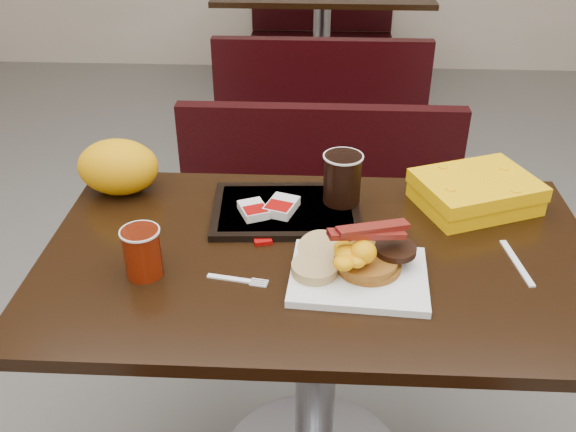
{
  "coord_description": "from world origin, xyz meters",
  "views": [
    {
      "loc": [
        -0.01,
        -1.12,
        1.53
      ],
      "look_at": [
        -0.07,
        0.06,
        0.8
      ],
      "focal_mm": 39.48,
      "sensor_mm": 36.0,
      "label": 1
    }
  ],
  "objects_px": {
    "platter": "(358,276)",
    "knife": "(517,263)",
    "bench_near_n": "(318,229)",
    "coffee_cup_near": "(143,253)",
    "bench_far_n": "(322,25)",
    "clamshell": "(476,192)",
    "bench_far_s": "(320,100)",
    "coffee_cup_far": "(342,179)",
    "table_far": "(321,54)",
    "hashbrown_sleeve_left": "(253,210)",
    "paper_bag": "(118,167)",
    "pancake_stack": "(369,262)",
    "table_near": "(316,377)",
    "hashbrown_sleeve_right": "(282,206)",
    "fork": "(229,278)",
    "tray": "(286,210)"
  },
  "relations": [
    {
      "from": "platter",
      "to": "knife",
      "type": "bearing_deg",
      "value": 16.02
    },
    {
      "from": "bench_near_n",
      "to": "coffee_cup_near",
      "type": "distance_m",
      "value": 0.98
    },
    {
      "from": "bench_far_n",
      "to": "clamshell",
      "type": "height_order",
      "value": "clamshell"
    },
    {
      "from": "bench_far_s",
      "to": "knife",
      "type": "distance_m",
      "value": 2.0
    },
    {
      "from": "platter",
      "to": "coffee_cup_far",
      "type": "bearing_deg",
      "value": 99.75
    },
    {
      "from": "bench_far_s",
      "to": "coffee_cup_far",
      "type": "relative_size",
      "value": 8.24
    },
    {
      "from": "table_far",
      "to": "coffee_cup_near",
      "type": "distance_m",
      "value": 2.75
    },
    {
      "from": "coffee_cup_near",
      "to": "hashbrown_sleeve_left",
      "type": "xyz_separation_m",
      "value": [
        0.2,
        0.22,
        -0.03
      ]
    },
    {
      "from": "bench_near_n",
      "to": "paper_bag",
      "type": "bearing_deg",
      "value": -137.64
    },
    {
      "from": "pancake_stack",
      "to": "coffee_cup_near",
      "type": "relative_size",
      "value": 1.27
    },
    {
      "from": "coffee_cup_near",
      "to": "paper_bag",
      "type": "distance_m",
      "value": 0.37
    },
    {
      "from": "table_near",
      "to": "paper_bag",
      "type": "xyz_separation_m",
      "value": [
        -0.5,
        0.24,
        0.44
      ]
    },
    {
      "from": "coffee_cup_near",
      "to": "coffee_cup_far",
      "type": "distance_m",
      "value": 0.5
    },
    {
      "from": "hashbrown_sleeve_right",
      "to": "platter",
      "type": "bearing_deg",
      "value": -35.23
    },
    {
      "from": "bench_far_n",
      "to": "bench_near_n",
      "type": "bearing_deg",
      "value": -90.0
    },
    {
      "from": "hashbrown_sleeve_left",
      "to": "pancake_stack",
      "type": "bearing_deg",
      "value": -61.15
    },
    {
      "from": "coffee_cup_near",
      "to": "fork",
      "type": "bearing_deg",
      "value": -3.5
    },
    {
      "from": "coffee_cup_far",
      "to": "bench_far_s",
      "type": "bearing_deg",
      "value": 91.66
    },
    {
      "from": "clamshell",
      "to": "table_near",
      "type": "bearing_deg",
      "value": -171.29
    },
    {
      "from": "tray",
      "to": "clamshell",
      "type": "distance_m",
      "value": 0.46
    },
    {
      "from": "bench_far_n",
      "to": "coffee_cup_far",
      "type": "relative_size",
      "value": 8.24
    },
    {
      "from": "fork",
      "to": "coffee_cup_far",
      "type": "height_order",
      "value": "coffee_cup_far"
    },
    {
      "from": "bench_near_n",
      "to": "pancake_stack",
      "type": "height_order",
      "value": "pancake_stack"
    },
    {
      "from": "table_far",
      "to": "tray",
      "type": "relative_size",
      "value": 3.46
    },
    {
      "from": "hashbrown_sleeve_left",
      "to": "hashbrown_sleeve_right",
      "type": "relative_size",
      "value": 0.9
    },
    {
      "from": "bench_far_s",
      "to": "coffee_cup_near",
      "type": "bearing_deg",
      "value": -100.17
    },
    {
      "from": "tray",
      "to": "hashbrown_sleeve_right",
      "type": "xyz_separation_m",
      "value": [
        -0.01,
        -0.02,
        0.02
      ]
    },
    {
      "from": "hashbrown_sleeve_left",
      "to": "coffee_cup_near",
      "type": "bearing_deg",
      "value": -155.91
    },
    {
      "from": "table_far",
      "to": "bench_far_s",
      "type": "distance_m",
      "value": 0.7
    },
    {
      "from": "table_far",
      "to": "clamshell",
      "type": "height_order",
      "value": "clamshell"
    },
    {
      "from": "bench_near_n",
      "to": "paper_bag",
      "type": "height_order",
      "value": "paper_bag"
    },
    {
      "from": "bench_far_s",
      "to": "coffee_cup_near",
      "type": "relative_size",
      "value": 9.49
    },
    {
      "from": "platter",
      "to": "coffee_cup_near",
      "type": "height_order",
      "value": "coffee_cup_near"
    },
    {
      "from": "bench_far_s",
      "to": "bench_near_n",
      "type": "bearing_deg",
      "value": -90.0
    },
    {
      "from": "table_near",
      "to": "pancake_stack",
      "type": "height_order",
      "value": "pancake_stack"
    },
    {
      "from": "bench_far_s",
      "to": "paper_bag",
      "type": "distance_m",
      "value": 1.79
    },
    {
      "from": "clamshell",
      "to": "bench_near_n",
      "type": "bearing_deg",
      "value": 105.89
    },
    {
      "from": "platter",
      "to": "coffee_cup_near",
      "type": "relative_size",
      "value": 2.61
    },
    {
      "from": "platter",
      "to": "hashbrown_sleeve_left",
      "type": "distance_m",
      "value": 0.32
    },
    {
      "from": "platter",
      "to": "fork",
      "type": "xyz_separation_m",
      "value": [
        -0.26,
        -0.01,
        -0.01
      ]
    },
    {
      "from": "clamshell",
      "to": "knife",
      "type": "bearing_deg",
      "value": -101.56
    },
    {
      "from": "table_far",
      "to": "bench_far_s",
      "type": "xyz_separation_m",
      "value": [
        0.0,
        -0.7,
        -0.02
      ]
    },
    {
      "from": "paper_bag",
      "to": "hashbrown_sleeve_right",
      "type": "bearing_deg",
      "value": -13.84
    },
    {
      "from": "bench_far_n",
      "to": "paper_bag",
      "type": "distance_m",
      "value": 3.13
    },
    {
      "from": "pancake_stack",
      "to": "coffee_cup_far",
      "type": "distance_m",
      "value": 0.27
    },
    {
      "from": "bench_far_n",
      "to": "hashbrown_sleeve_left",
      "type": "xyz_separation_m",
      "value": [
        -0.16,
        -3.17,
        0.42
      ]
    },
    {
      "from": "paper_bag",
      "to": "tray",
      "type": "bearing_deg",
      "value": -11.51
    },
    {
      "from": "bench_near_n",
      "to": "paper_bag",
      "type": "distance_m",
      "value": 0.82
    },
    {
      "from": "bench_near_n",
      "to": "coffee_cup_far",
      "type": "distance_m",
      "value": 0.69
    },
    {
      "from": "knife",
      "to": "paper_bag",
      "type": "height_order",
      "value": "paper_bag"
    }
  ]
}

